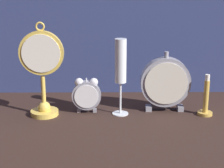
# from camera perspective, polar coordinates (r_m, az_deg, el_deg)

# --- Properties ---
(ground_plane) EXTENTS (4.00, 4.00, 0.00)m
(ground_plane) POSITION_cam_1_polar(r_m,az_deg,el_deg) (1.18, 0.04, -5.99)
(ground_plane) COLOR black
(pocket_watch_on_stand) EXTENTS (0.14, 0.09, 0.31)m
(pocket_watch_on_stand) POSITION_cam_1_polar(r_m,az_deg,el_deg) (1.22, -10.56, 1.70)
(pocket_watch_on_stand) COLOR gold
(pocket_watch_on_stand) RESTS_ON ground_plane
(alarm_clock_twin_bell) EXTENTS (0.10, 0.03, 0.12)m
(alarm_clock_twin_bell) POSITION_cam_1_polar(r_m,az_deg,el_deg) (1.25, -3.89, -1.47)
(alarm_clock_twin_bell) COLOR gray
(alarm_clock_twin_bell) RESTS_ON ground_plane
(mantel_clock_silver) EXTENTS (0.17, 0.04, 0.21)m
(mantel_clock_silver) POSITION_cam_1_polar(r_m,az_deg,el_deg) (1.27, 8.13, 0.23)
(mantel_clock_silver) COLOR gray
(mantel_clock_silver) RESTS_ON ground_plane
(champagne_flute) EXTENTS (0.05, 0.05, 0.25)m
(champagne_flute) POSITION_cam_1_polar(r_m,az_deg,el_deg) (1.21, 1.32, 2.65)
(champagne_flute) COLOR silver
(champagne_flute) RESTS_ON ground_plane
(brass_candlestick) EXTENTS (0.05, 0.05, 0.14)m
(brass_candlestick) POSITION_cam_1_polar(r_m,az_deg,el_deg) (1.27, 14.09, -2.66)
(brass_candlestick) COLOR gold
(brass_candlestick) RESTS_ON ground_plane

